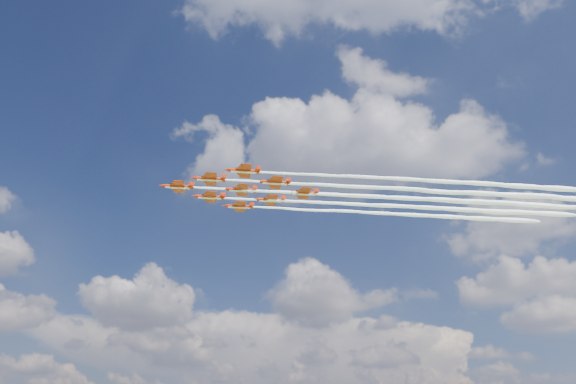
% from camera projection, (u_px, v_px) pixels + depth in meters
% --- Properties ---
extents(jet_lead, '(101.92, 45.30, 2.56)m').
position_uv_depth(jet_lead, '(349.00, 195.00, 170.54)').
color(jet_lead, '#B7210A').
extents(jet_row2_port, '(101.92, 45.30, 2.56)m').
position_uv_depth(jet_row2_port, '(385.00, 188.00, 165.75)').
color(jet_row2_port, '#B7210A').
extents(jet_row2_starb, '(101.92, 45.30, 2.56)m').
position_uv_depth(jet_row2_starb, '(374.00, 205.00, 177.47)').
color(jet_row2_starb, '#B7210A').
extents(jet_row3_port, '(101.92, 45.30, 2.56)m').
position_uv_depth(jet_row3_port, '(423.00, 181.00, 160.97)').
color(jet_row3_port, '#B7210A').
extents(jet_row3_centre, '(101.92, 45.30, 2.56)m').
position_uv_depth(jet_row3_centre, '(409.00, 199.00, 172.68)').
color(jet_row3_centre, '#B7210A').
extents(jet_row3_starb, '(101.92, 45.30, 2.56)m').
position_uv_depth(jet_row3_starb, '(396.00, 214.00, 184.40)').
color(jet_row3_starb, '#B7210A').
extents(jet_row4_port, '(101.92, 45.30, 2.56)m').
position_uv_depth(jet_row4_port, '(446.00, 192.00, 167.90)').
color(jet_row4_port, '#B7210A').
extents(jet_row4_starb, '(101.92, 45.30, 2.56)m').
position_uv_depth(jet_row4_starb, '(430.00, 208.00, 179.62)').
color(jet_row4_starb, '#B7210A').
extents(jet_tail, '(101.92, 45.30, 2.56)m').
position_uv_depth(jet_tail, '(467.00, 202.00, 174.83)').
color(jet_tail, '#B7210A').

